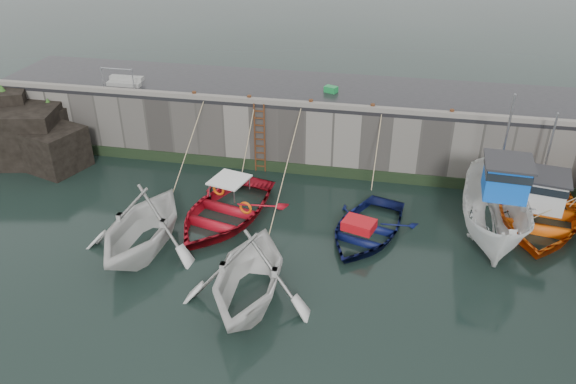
% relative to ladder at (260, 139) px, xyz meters
% --- Properties ---
extents(ground, '(120.00, 120.00, 0.00)m').
position_rel_ladder_xyz_m(ground, '(2.00, -9.91, -1.59)').
color(ground, black).
rests_on(ground, ground).
extents(quay_back, '(30.00, 5.00, 3.00)m').
position_rel_ladder_xyz_m(quay_back, '(2.00, 2.59, -0.09)').
color(quay_back, slate).
rests_on(quay_back, ground).
extents(road_back, '(30.00, 5.00, 0.16)m').
position_rel_ladder_xyz_m(road_back, '(2.00, 2.59, 1.49)').
color(road_back, black).
rests_on(road_back, quay_back).
extents(kerb_back, '(30.00, 0.30, 0.20)m').
position_rel_ladder_xyz_m(kerb_back, '(2.00, 0.24, 1.67)').
color(kerb_back, slate).
rests_on(kerb_back, road_back).
extents(algae_back, '(30.00, 0.08, 0.50)m').
position_rel_ladder_xyz_m(algae_back, '(2.00, 0.05, -1.34)').
color(algae_back, black).
rests_on(algae_back, ground).
extents(rock_outcrop, '(5.85, 4.24, 3.41)m').
position_rel_ladder_xyz_m(rock_outcrop, '(-10.92, -0.80, -0.33)').
color(rock_outcrop, black).
rests_on(rock_outcrop, ground).
extents(ladder, '(0.51, 0.08, 3.20)m').
position_rel_ladder_xyz_m(ladder, '(0.00, 0.00, 0.00)').
color(ladder, '#3F1E0F').
rests_on(ladder, ground).
extents(boat_near_white, '(4.67, 5.33, 2.69)m').
position_rel_ladder_xyz_m(boat_near_white, '(-2.62, -6.73, -1.59)').
color(boat_near_white, silver).
rests_on(boat_near_white, ground).
extents(boat_near_white_rope, '(0.04, 5.04, 3.10)m').
position_rel_ladder_xyz_m(boat_near_white_rope, '(-2.62, -2.07, -1.59)').
color(boat_near_white_rope, tan).
rests_on(boat_near_white_rope, ground).
extents(boat_near_blue, '(5.22, 6.39, 1.16)m').
position_rel_ladder_xyz_m(boat_near_blue, '(-0.42, -4.16, -1.59)').
color(boat_near_blue, '#AC0E1C').
rests_on(boat_near_blue, ground).
extents(boat_near_blue_rope, '(0.04, 3.13, 3.10)m').
position_rel_ladder_xyz_m(boat_near_blue_rope, '(-0.42, -0.79, -1.59)').
color(boat_near_blue_rope, tan).
rests_on(boat_near_blue_rope, ground).
extents(boat_near_blacktrim, '(4.48, 5.15, 2.65)m').
position_rel_ladder_xyz_m(boat_near_blacktrim, '(1.78, -8.69, -1.59)').
color(boat_near_blacktrim, silver).
rests_on(boat_near_blacktrim, ground).
extents(boat_near_blacktrim_rope, '(0.04, 6.80, 3.10)m').
position_rel_ladder_xyz_m(boat_near_blacktrim_rope, '(1.78, -3.05, -1.59)').
color(boat_near_blacktrim_rope, tan).
rests_on(boat_near_blacktrim_rope, ground).
extents(boat_near_navy, '(4.60, 5.51, 0.98)m').
position_rel_ladder_xyz_m(boat_near_navy, '(5.09, -4.22, -1.59)').
color(boat_near_navy, '#09103D').
rests_on(boat_near_navy, ground).
extents(boat_near_navy_rope, '(0.04, 3.17, 3.10)m').
position_rel_ladder_xyz_m(boat_near_navy_rope, '(5.09, -0.82, -1.59)').
color(boat_near_navy_rope, tan).
rests_on(boat_near_navy_rope, ground).
extents(boat_far_white, '(2.72, 6.40, 5.42)m').
position_rel_ladder_xyz_m(boat_far_white, '(9.70, -3.38, -0.56)').
color(boat_far_white, white).
rests_on(boat_far_white, ground).
extents(boat_far_orange, '(5.61, 7.11, 4.33)m').
position_rel_ladder_xyz_m(boat_far_orange, '(11.49, -1.95, -1.17)').
color(boat_far_orange, '#FE610D').
rests_on(boat_far_orange, ground).
extents(fish_crate, '(0.65, 0.55, 0.27)m').
position_rel_ladder_xyz_m(fish_crate, '(2.81, 2.22, 1.71)').
color(fish_crate, '#17823A').
rests_on(fish_crate, road_back).
extents(railing, '(1.60, 1.05, 1.00)m').
position_rel_ladder_xyz_m(railing, '(-6.75, 1.33, 1.77)').
color(railing, '#A5A8AD').
rests_on(railing, road_back).
extents(bollard_a, '(0.18, 0.18, 0.28)m').
position_rel_ladder_xyz_m(bollard_a, '(-3.00, 0.34, 1.71)').
color(bollard_a, '#3F1E0F').
rests_on(bollard_a, road_back).
extents(bollard_b, '(0.18, 0.18, 0.28)m').
position_rel_ladder_xyz_m(bollard_b, '(-0.50, 0.34, 1.71)').
color(bollard_b, '#3F1E0F').
rests_on(bollard_b, road_back).
extents(bollard_c, '(0.18, 0.18, 0.28)m').
position_rel_ladder_xyz_m(bollard_c, '(2.20, 0.34, 1.71)').
color(bollard_c, '#3F1E0F').
rests_on(bollard_c, road_back).
extents(bollard_d, '(0.18, 0.18, 0.28)m').
position_rel_ladder_xyz_m(bollard_d, '(4.80, 0.34, 1.71)').
color(bollard_d, '#3F1E0F').
rests_on(bollard_d, road_back).
extents(bollard_e, '(0.18, 0.18, 0.28)m').
position_rel_ladder_xyz_m(bollard_e, '(8.00, 0.34, 1.71)').
color(bollard_e, '#3F1E0F').
rests_on(bollard_e, road_back).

